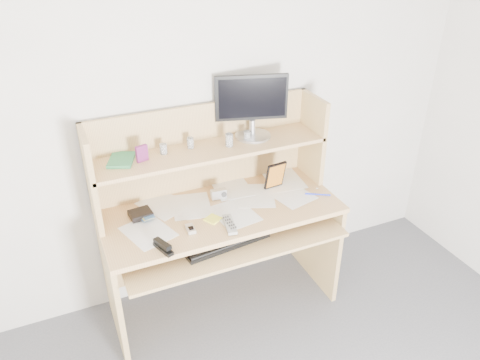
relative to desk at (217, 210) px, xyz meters
name	(u,v)px	position (x,y,z in m)	size (l,w,h in m)	color
back_wall	(200,111)	(0.00, 0.24, 0.56)	(3.60, 0.04, 2.50)	silver
desk	(217,210)	(0.00, 0.00, 0.00)	(1.40, 0.70, 1.30)	tan
paper_clutter	(221,209)	(0.00, -0.08, 0.06)	(1.32, 0.54, 0.01)	silver
keyboard	(224,240)	(-0.05, -0.26, -0.03)	(0.52, 0.23, 0.03)	black
tv_remote	(230,224)	(-0.02, -0.26, 0.07)	(0.05, 0.18, 0.02)	#999A95
flip_phone	(190,228)	(-0.23, -0.21, 0.07)	(0.04, 0.08, 0.02)	silver
stapler	(163,246)	(-0.42, -0.32, 0.08)	(0.04, 0.14, 0.04)	black
wallet	(140,214)	(-0.45, 0.03, 0.08)	(0.12, 0.10, 0.03)	black
sticky_note_pad	(213,219)	(-0.08, -0.17, 0.06)	(0.08, 0.08, 0.01)	yellow
digital_camera	(219,194)	(0.03, 0.03, 0.09)	(0.09, 0.04, 0.06)	#AFB0B2
game_case	(275,175)	(0.40, 0.00, 0.15)	(0.13, 0.01, 0.18)	black
blue_pen	(318,194)	(0.60, -0.18, 0.07)	(0.01, 0.01, 0.16)	#1B2DCE
card_box	(142,153)	(-0.40, 0.07, 0.43)	(0.07, 0.02, 0.09)	#A92916
shelf_book	(121,160)	(-0.51, 0.11, 0.40)	(0.13, 0.18, 0.02)	#327D40
chip_stack_a	(163,149)	(-0.27, 0.11, 0.42)	(0.04, 0.04, 0.06)	black
chip_stack_b	(190,143)	(-0.10, 0.12, 0.42)	(0.04, 0.04, 0.06)	white
chip_stack_c	(247,136)	(0.24, 0.09, 0.41)	(0.04, 0.04, 0.05)	black
chip_stack_d	(229,140)	(0.11, 0.05, 0.43)	(0.04, 0.04, 0.08)	silver
monitor	(252,104)	(0.29, 0.14, 0.59)	(0.43, 0.22, 0.38)	#BABBC0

